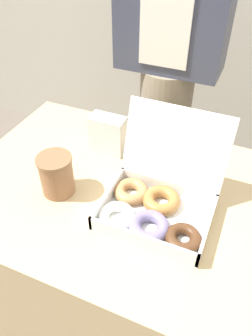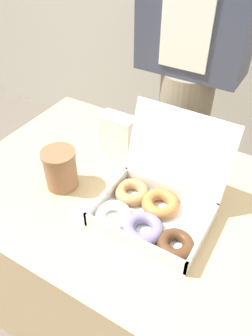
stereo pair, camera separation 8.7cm
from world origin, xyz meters
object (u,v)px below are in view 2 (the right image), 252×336
at_px(donut_box, 151,206).
at_px(coffee_cup, 60,169).
at_px(napkin_holder, 118,133).
at_px(person_customer, 191,62).

relative_size(donut_box, coffee_cup, 2.46).
xyz_separation_m(donut_box, coffee_cup, (-0.29, -0.03, 0.02)).
xyz_separation_m(napkin_holder, person_customer, (0.06, 0.46, 0.09)).
bearing_deg(coffee_cup, person_customer, 81.09).
bearing_deg(donut_box, coffee_cup, -174.92).
bearing_deg(napkin_holder, donut_box, -41.58).
xyz_separation_m(donut_box, person_customer, (-0.18, 0.67, 0.12)).
bearing_deg(person_customer, napkin_holder, -97.33).
xyz_separation_m(coffee_cup, person_customer, (0.11, 0.70, 0.10)).
bearing_deg(coffee_cup, donut_box, 5.08).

